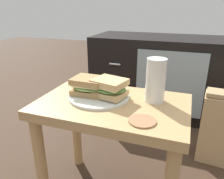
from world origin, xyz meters
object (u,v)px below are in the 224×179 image
(sandwich_front, at_px, (89,86))
(coaster, at_px, (142,121))
(tv_cabinet, at_px, (156,74))
(sandwich_back, at_px, (110,88))
(paper_bag, at_px, (219,127))
(plate, at_px, (99,96))
(beer_glass, at_px, (156,81))

(sandwich_front, height_order, coaster, sandwich_front)
(sandwich_front, xyz_separation_m, coaster, (0.24, -0.13, -0.04))
(tv_cabinet, height_order, sandwich_front, tv_cabinet)
(sandwich_back, distance_m, paper_bag, 0.69)
(paper_bag, bearing_deg, coaster, -119.84)
(sandwich_front, bearing_deg, coaster, -28.36)
(tv_cabinet, relative_size, plate, 4.04)
(sandwich_front, bearing_deg, beer_glass, 8.84)
(sandwich_front, distance_m, beer_glass, 0.26)
(plate, height_order, beer_glass, beer_glass)
(beer_glass, relative_size, coaster, 1.86)
(plate, height_order, coaster, plate)
(plate, height_order, paper_bag, plate)
(tv_cabinet, xyz_separation_m, coaster, (0.11, -1.06, 0.17))
(sandwich_back, xyz_separation_m, paper_bag, (0.46, 0.41, -0.31))
(sandwich_back, relative_size, coaster, 1.66)
(plate, relative_size, paper_bag, 0.60)
(beer_glass, bearing_deg, tv_cabinet, 97.45)
(sandwich_back, height_order, beer_glass, beer_glass)
(beer_glass, distance_m, paper_bag, 0.59)
(tv_cabinet, xyz_separation_m, paper_bag, (0.42, -0.52, -0.10))
(plate, xyz_separation_m, coaster, (0.20, -0.13, -0.00))
(plate, relative_size, sandwich_back, 1.63)
(beer_glass, xyz_separation_m, coaster, (-0.01, -0.17, -0.08))
(sandwich_front, relative_size, beer_glass, 0.83)
(plate, xyz_separation_m, paper_bag, (0.51, 0.41, -0.27))
(sandwich_back, distance_m, beer_glass, 0.17)
(plate, bearing_deg, beer_glass, 10.90)
(sandwich_back, distance_m, coaster, 0.21)
(sandwich_front, distance_m, coaster, 0.28)
(sandwich_front, xyz_separation_m, sandwich_back, (0.09, -0.00, 0.00))
(tv_cabinet, distance_m, sandwich_front, 0.96)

